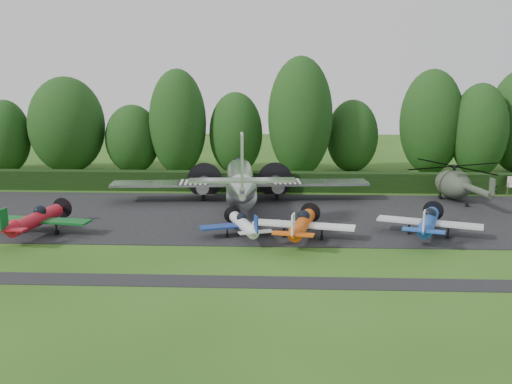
{
  "coord_description": "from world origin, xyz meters",
  "views": [
    {
      "loc": [
        1.49,
        -37.52,
        11.87
      ],
      "look_at": [
        -0.54,
        8.13,
        2.5
      ],
      "focal_mm": 40.0,
      "sensor_mm": 36.0,
      "label": 1
    }
  ],
  "objects_px": {
    "light_plane_red": "(36,219)",
    "light_plane_blue": "(428,222)",
    "transport_plane": "(240,182)",
    "helicopter": "(454,182)",
    "light_plane_white": "(244,224)",
    "light_plane_orange": "(302,224)"
  },
  "relations": [
    {
      "from": "light_plane_orange",
      "to": "light_plane_blue",
      "type": "height_order",
      "value": "light_plane_blue"
    },
    {
      "from": "transport_plane",
      "to": "light_plane_white",
      "type": "relative_size",
      "value": 3.63
    },
    {
      "from": "transport_plane",
      "to": "light_plane_red",
      "type": "distance_m",
      "value": 18.43
    },
    {
      "from": "light_plane_red",
      "to": "helicopter",
      "type": "distance_m",
      "value": 37.54
    },
    {
      "from": "light_plane_blue",
      "to": "helicopter",
      "type": "relative_size",
      "value": 0.64
    },
    {
      "from": "light_plane_blue",
      "to": "helicopter",
      "type": "height_order",
      "value": "helicopter"
    },
    {
      "from": "helicopter",
      "to": "transport_plane",
      "type": "bearing_deg",
      "value": -162.56
    },
    {
      "from": "light_plane_white",
      "to": "helicopter",
      "type": "relative_size",
      "value": 0.53
    },
    {
      "from": "transport_plane",
      "to": "light_plane_blue",
      "type": "xyz_separation_m",
      "value": [
        14.76,
        -10.41,
        -0.96
      ]
    },
    {
      "from": "light_plane_white",
      "to": "light_plane_orange",
      "type": "bearing_deg",
      "value": 13.32
    },
    {
      "from": "light_plane_orange",
      "to": "helicopter",
      "type": "relative_size",
      "value": 0.63
    },
    {
      "from": "light_plane_blue",
      "to": "helicopter",
      "type": "xyz_separation_m",
      "value": [
        5.57,
        12.94,
        0.64
      ]
    },
    {
      "from": "light_plane_red",
      "to": "light_plane_white",
      "type": "relative_size",
      "value": 1.23
    },
    {
      "from": "light_plane_white",
      "to": "transport_plane",
      "type": "bearing_deg",
      "value": 115.26
    },
    {
      "from": "transport_plane",
      "to": "light_plane_white",
      "type": "distance_m",
      "value": 11.13
    },
    {
      "from": "transport_plane",
      "to": "light_plane_red",
      "type": "xyz_separation_m",
      "value": [
        -14.61,
        -11.19,
        -0.92
      ]
    },
    {
      "from": "light_plane_red",
      "to": "light_plane_blue",
      "type": "height_order",
      "value": "light_plane_red"
    },
    {
      "from": "transport_plane",
      "to": "light_plane_red",
      "type": "bearing_deg",
      "value": -137.67
    },
    {
      "from": "light_plane_white",
      "to": "helicopter",
      "type": "distance_m",
      "value": 23.59
    },
    {
      "from": "transport_plane",
      "to": "light_plane_blue",
      "type": "height_order",
      "value": "transport_plane"
    },
    {
      "from": "light_plane_red",
      "to": "light_plane_white",
      "type": "xyz_separation_m",
      "value": [
        15.66,
        0.16,
        -0.24
      ]
    },
    {
      "from": "light_plane_red",
      "to": "light_plane_orange",
      "type": "bearing_deg",
      "value": -8.6
    }
  ]
}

